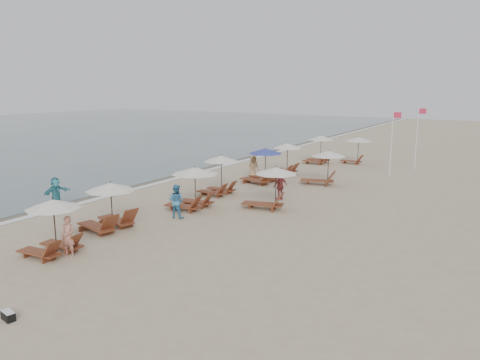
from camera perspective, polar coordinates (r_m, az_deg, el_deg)
The scene contains 21 objects.
ground at distance 18.84m, azimuth -0.48°, elevation -8.38°, with size 160.00×160.00×0.00m, color tan.
wet_sand_band at distance 33.86m, azimuth -9.45°, elevation 0.44°, with size 3.20×140.00×0.01m, color #6B5E4C.
foam_line at distance 33.03m, azimuth -7.74°, elevation 0.23°, with size 0.50×140.00×0.02m, color white.
lounger_station_0 at distance 19.19m, azimuth -22.00°, elevation -5.38°, with size 2.38×2.05×2.23m.
lounger_station_1 at distance 21.76m, azimuth -15.85°, elevation -3.27°, with size 2.71×2.36×2.19m.
lounger_station_2 at distance 24.54m, azimuth -5.89°, elevation -0.86°, with size 2.70×2.45×2.24m.
lounger_station_3 at distance 27.62m, azimuth -2.63°, elevation 0.62°, with size 2.38×2.09×2.38m.
lounger_station_4 at distance 31.09m, azimuth 2.64°, elevation 1.60°, with size 2.74×2.31×2.34m.
lounger_station_5 at distance 34.06m, azimuth 5.48°, elevation 2.62°, with size 2.40×2.12×2.31m.
lounger_station_6 at distance 39.32m, azimuth 9.52°, elevation 3.65°, with size 2.48×2.13×2.33m.
inland_station_0 at distance 24.42m, azimuth 3.60°, elevation -0.63°, with size 2.87×2.24×2.22m.
inland_station_1 at distance 30.90m, azimuth 10.08°, elevation 1.77°, with size 2.88×2.29×2.22m.
inland_station_2 at distance 39.80m, azimuth 13.97°, elevation 4.07°, with size 2.50×2.24×2.22m.
beachgoer_near at distance 18.94m, azimuth -20.21°, elevation -6.48°, with size 0.58×0.38×1.58m, color #AE6E5E.
beachgoer_mid_a at distance 23.06m, azimuth -7.78°, elevation -2.57°, with size 0.82×0.64×1.68m, color teal.
beachgoer_far_a at distance 26.54m, azimuth 4.93°, elevation -0.73°, with size 0.94×0.39×1.61m, color #A84344.
beachgoer_far_b at distance 32.29m, azimuth 1.62°, elevation 1.55°, with size 0.81×0.53×1.66m, color tan.
waterline_walker at distance 26.52m, azimuth -21.52°, elevation -1.45°, with size 1.55×0.49×1.67m, color teal.
duffel_bag at distance 14.96m, azimuth -26.42°, elevation -14.57°, with size 0.51×0.32×0.26m.
flag_pole_near at distance 34.84m, azimuth 18.04°, elevation 4.71°, with size 0.59×0.08×4.76m.
flag_pole_far at distance 38.27m, azimuth 20.80°, elevation 5.18°, with size 0.59×0.08×4.89m.
Camera 1 is at (9.42, -15.00, 6.40)m, focal length 35.00 mm.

